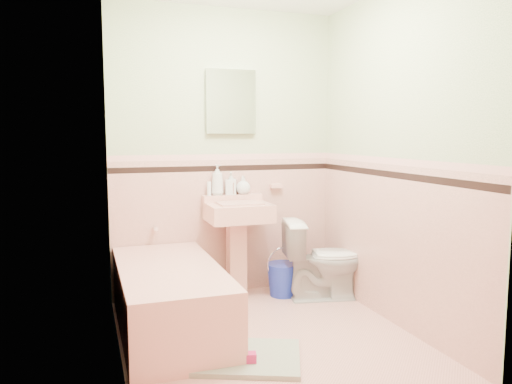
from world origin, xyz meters
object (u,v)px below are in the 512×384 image
object	(u,v)px
medicine_cabinet	(231,102)
shoe	(245,358)
bathtub	(170,301)
soap_bottle_mid	(231,183)
bucket	(283,279)
toilet	(324,259)
soap_bottle_left	(217,180)
sink	(238,251)
soap_bottle_right	(243,185)

from	to	relation	value
medicine_cabinet	shoe	distance (m)	2.22
bathtub	soap_bottle_mid	distance (m)	1.24
bucket	toilet	bearing A→B (deg)	-31.11
medicine_cabinet	soap_bottle_mid	xyz separation A→B (m)	(-0.01, -0.03, -0.71)
soap_bottle_left	shoe	size ratio (longest dim) A/B	1.90
bathtub	sink	xyz separation A→B (m)	(0.68, 0.53, 0.19)
toilet	shoe	xyz separation A→B (m)	(-1.04, -1.02, -0.29)
soap_bottle_left	toilet	size ratio (longest dim) A/B	0.39
soap_bottle_mid	soap_bottle_right	xyz separation A→B (m)	(0.11, 0.00, -0.02)
bathtub	soap_bottle_mid	xyz separation A→B (m)	(0.67, 0.71, 0.76)
soap_bottle_left	soap_bottle_right	bearing A→B (deg)	0.00
soap_bottle_right	bathtub	bearing A→B (deg)	-137.77
bathtub	soap_bottle_right	xyz separation A→B (m)	(0.78, 0.71, 0.75)
bathtub	soap_bottle_left	world-z (taller)	soap_bottle_left
sink	shoe	xyz separation A→B (m)	(-0.34, -1.25, -0.36)
sink	bucket	world-z (taller)	sink
soap_bottle_right	toilet	distance (m)	0.96
soap_bottle_left	bucket	size ratio (longest dim) A/B	0.93
toilet	shoe	distance (m)	1.48
soap_bottle_mid	bucket	bearing A→B (deg)	-29.09
soap_bottle_left	toilet	world-z (taller)	soap_bottle_left
bathtub	toilet	distance (m)	1.42
soap_bottle_left	soap_bottle_mid	distance (m)	0.13
soap_bottle_mid	bucket	xyz separation A→B (m)	(0.41, -0.23, -0.85)
soap_bottle_right	bucket	world-z (taller)	soap_bottle_right
medicine_cabinet	toilet	xyz separation A→B (m)	(0.70, -0.44, -1.35)
soap_bottle_left	bucket	bearing A→B (deg)	-23.14
shoe	bathtub	bearing A→B (deg)	128.72
bucket	shoe	world-z (taller)	bucket
medicine_cabinet	toilet	distance (m)	1.59
sink	shoe	size ratio (longest dim) A/B	5.92
medicine_cabinet	soap_bottle_right	size ratio (longest dim) A/B	3.40
toilet	shoe	world-z (taller)	toilet
bathtub	medicine_cabinet	size ratio (longest dim) A/B	2.72
bathtub	soap_bottle_mid	size ratio (longest dim) A/B	7.52
bathtub	toilet	xyz separation A→B (m)	(1.38, 0.30, 0.12)
bathtub	sink	bearing A→B (deg)	37.93
sink	soap_bottle_mid	world-z (taller)	soap_bottle_mid
bathtub	bucket	xyz separation A→B (m)	(1.08, 0.48, -0.08)
soap_bottle_mid	toilet	bearing A→B (deg)	-29.96
soap_bottle_right	shoe	size ratio (longest dim) A/B	1.15
medicine_cabinet	shoe	world-z (taller)	medicine_cabinet
soap_bottle_left	soap_bottle_mid	xyz separation A→B (m)	(0.12, 0.00, -0.03)
sink	soap_bottle_right	size ratio (longest dim) A/B	5.14
bathtub	soap_bottle_left	distance (m)	1.20
soap_bottle_left	bucket	distance (m)	1.05
medicine_cabinet	soap_bottle_right	xyz separation A→B (m)	(0.10, -0.03, -0.73)
medicine_cabinet	bucket	world-z (taller)	medicine_cabinet
soap_bottle_mid	bucket	size ratio (longest dim) A/B	0.69
toilet	bucket	xyz separation A→B (m)	(-0.30, 0.18, -0.20)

